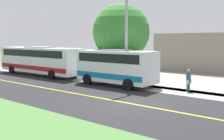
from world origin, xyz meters
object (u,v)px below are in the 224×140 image
Objects in this scene: shuttle_bus_front at (116,66)px; transit_bus_rear at (40,59)px; street_light_pole at (125,33)px; pedestrian_with_bags at (188,80)px; tree_curbside at (121,32)px.

transit_bus_rear is (0.01, -10.29, 0.03)m from shuttle_bus_front.
transit_bus_rear is 11.31m from street_light_pole.
transit_bus_rear is 6.89× the size of pedestrian_with_bags.
street_light_pole reaches higher than transit_bus_rear.
pedestrian_with_bags is at bearing 98.99° from street_light_pole.
transit_bus_rear is at bearing -86.01° from pedestrian_with_bags.
street_light_pole is at bearing 113.38° from shuttle_bus_front.
street_light_pole is (-0.30, 0.71, 2.66)m from shuttle_bus_front.
tree_curbside reaches higher than shuttle_bus_front.
transit_bus_rear is 1.58× the size of tree_curbside.
tree_curbside is (-2.84, 8.71, 2.80)m from transit_bus_rear.
street_light_pole reaches higher than pedestrian_with_bags.
transit_bus_rear is 1.45× the size of street_light_pole.
shuttle_bus_front is 4.20× the size of pedestrian_with_bags.
street_light_pole is at bearing -81.01° from pedestrian_with_bags.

